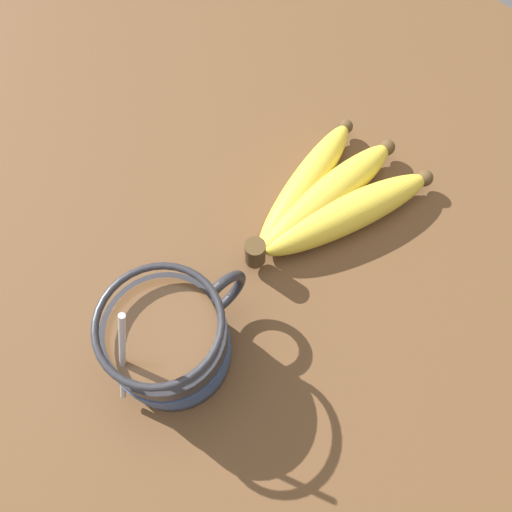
# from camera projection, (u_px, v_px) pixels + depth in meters

# --- Properties ---
(table) EXTENTS (1.15, 1.15, 0.04)m
(table) POSITION_uv_depth(u_px,v_px,m) (227.00, 344.00, 0.48)
(table) COLOR brown
(table) RESTS_ON ground
(coffee_mug) EXTENTS (0.15, 0.10, 0.15)m
(coffee_mug) POSITION_uv_depth(u_px,v_px,m) (171.00, 342.00, 0.42)
(coffee_mug) COLOR #28282D
(coffee_mug) RESTS_ON table
(banana_bunch) EXTENTS (0.21, 0.14, 0.04)m
(banana_bunch) POSITION_uv_depth(u_px,v_px,m) (329.00, 199.00, 0.51)
(banana_bunch) COLOR #4C381E
(banana_bunch) RESTS_ON table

